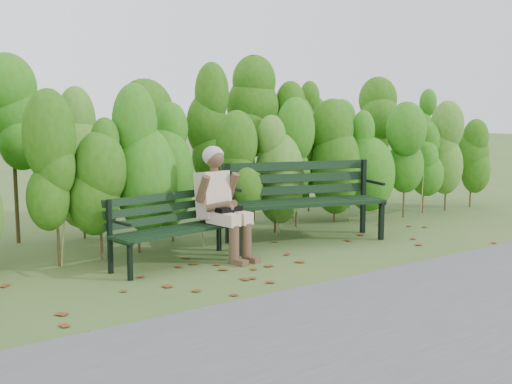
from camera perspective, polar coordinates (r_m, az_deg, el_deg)
ground at (r=6.69m, az=1.73°, el=-6.71°), size 80.00×80.00×0.00m
footpath at (r=5.17m, az=16.76°, el=-11.31°), size 60.00×2.50×0.01m
hedge_band at (r=8.06m, az=-6.19°, el=4.74°), size 11.04×1.67×2.42m
leaf_litter at (r=6.64m, az=3.47°, el=-6.79°), size 6.02×2.30×0.01m
bench_left at (r=6.63m, az=-7.82°, el=-2.88°), size 1.60×0.74×0.77m
bench_right at (r=7.78m, az=4.44°, el=-0.21°), size 2.13×1.19×1.02m
seated_woman at (r=6.80m, az=-3.37°, el=-0.48°), size 0.56×0.82×1.27m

